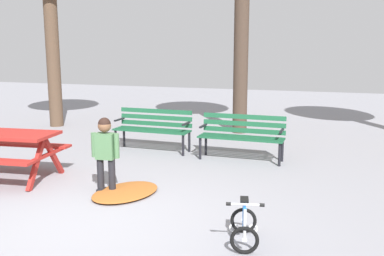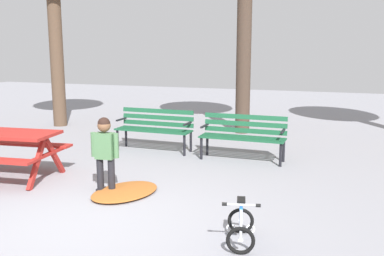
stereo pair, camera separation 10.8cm
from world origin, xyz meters
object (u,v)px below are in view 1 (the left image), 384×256
picnic_table (0,143)px  park_bench_far_left (153,126)px  child_standing (105,149)px  kids_bicycle (244,225)px  park_bench_left (242,133)px

picnic_table → park_bench_far_left: (1.49, 2.64, -0.08)m
picnic_table → child_standing: 1.97m
child_standing → kids_bicycle: size_ratio=1.82×
child_standing → kids_bicycle: child_standing is taller
park_bench_far_left → park_bench_left: size_ratio=1.00×
park_bench_far_left → child_standing: size_ratio=1.43×
child_standing → park_bench_far_left: bearing=99.9°
picnic_table → park_bench_far_left: bearing=60.6°
picnic_table → park_bench_left: park_bench_left is taller
park_bench_left → kids_bicycle: park_bench_left is taller
park_bench_far_left → kids_bicycle: size_ratio=2.60×
park_bench_far_left → kids_bicycle: park_bench_far_left is taller
park_bench_far_left → park_bench_left: (1.90, -0.14, 0.00)m
park_bench_far_left → child_standing: 2.75m
picnic_table → park_bench_left: bearing=36.4°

